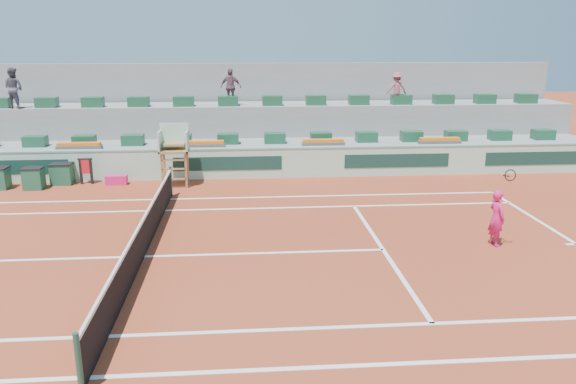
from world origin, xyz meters
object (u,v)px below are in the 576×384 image
at_px(player_bag, 117,180).
at_px(tennis_player, 497,217).
at_px(umpire_chair, 174,146).
at_px(drink_cooler_a, 62,173).

relative_size(player_bag, tennis_player, 0.36).
xyz_separation_m(player_bag, umpire_chair, (2.35, -0.29, 1.36)).
distance_m(umpire_chair, drink_cooler_a, 4.66).
relative_size(umpire_chair, tennis_player, 1.05).
height_order(umpire_chair, tennis_player, umpire_chair).
xyz_separation_m(player_bag, drink_cooler_a, (-2.13, 0.26, 0.24)).
height_order(umpire_chair, drink_cooler_a, umpire_chair).
bearing_deg(player_bag, tennis_player, -32.72).
distance_m(umpire_chair, tennis_player, 12.10).
relative_size(umpire_chair, drink_cooler_a, 2.86).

